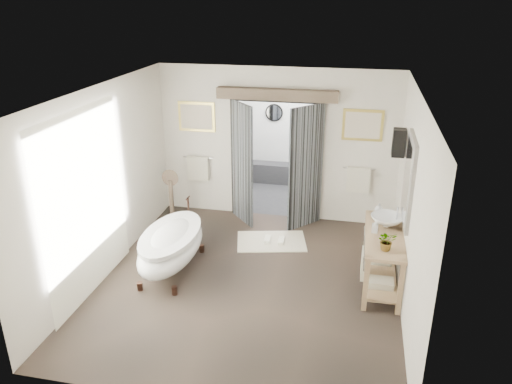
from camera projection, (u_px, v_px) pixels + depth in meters
ground_plane at (248, 282)px, 7.66m from camera, size 5.00×5.00×0.00m
room_shell at (243, 170)px, 6.86m from camera, size 4.52×5.02×2.91m
shower_room at (288, 150)px, 10.94m from camera, size 2.22×2.01×2.51m
back_wall_dressing at (275, 142)px, 9.17m from camera, size 3.82×0.71×2.52m
clawfoot_tub at (171, 245)px, 7.82m from camera, size 0.83×1.86×0.91m
vanity at (381, 254)px, 7.42m from camera, size 0.57×1.60×0.85m
pedestal_mirror at (172, 200)px, 9.41m from camera, size 0.32×0.21×1.09m
rug at (271, 241)px, 8.87m from camera, size 1.35×1.05×0.01m
slippers at (274, 240)px, 8.85m from camera, size 0.37×0.28×0.05m
basin at (387, 221)px, 7.50m from camera, size 0.65×0.65×0.17m
plant at (387, 241)px, 6.78m from camera, size 0.30×0.28×0.28m
soap_bottle_a at (375, 226)px, 7.30m from camera, size 0.10×0.10×0.20m
soap_bottle_b at (379, 208)px, 7.92m from camera, size 0.16×0.16×0.18m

